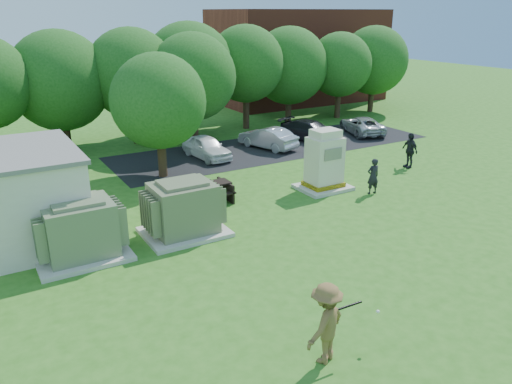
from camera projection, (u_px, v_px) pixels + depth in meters
ground at (318, 265)px, 16.32m from camera, size 120.00×120.00×0.00m
brick_building at (297, 56)px, 45.42m from camera, size 15.00×8.00×8.00m
parking_strip at (275, 147)px, 30.60m from camera, size 20.00×6.00×0.01m
transformer_left at (80, 231)px, 16.52m from camera, size 3.00×2.40×2.07m
transformer_right at (184, 210)px, 18.30m from camera, size 3.00×2.40×2.07m
generator_cabinet at (324, 163)px, 22.92m from camera, size 2.32×1.90×2.83m
picnic_table at (207, 191)px, 21.47m from camera, size 2.03×1.52×0.87m
batter at (326, 323)px, 11.55m from camera, size 1.50×1.18×2.04m
person_by_generator at (373, 176)px, 22.48m from camera, size 0.65×0.47×1.65m
person_walking_right at (410, 150)px, 26.26m from camera, size 0.59×1.14×1.87m
car_white at (207, 147)px, 28.07m from camera, size 1.83×3.82×1.26m
car_silver_a at (268, 138)px, 30.09m from camera, size 2.38×4.08×1.27m
car_dark at (311, 131)px, 31.84m from camera, size 3.08×4.70×1.27m
car_silver_b at (362, 125)px, 33.70m from camera, size 3.10×4.56×1.16m
batting_equipment at (349, 308)px, 11.70m from camera, size 1.51×0.21×0.50m
tree_row at (161, 75)px, 30.71m from camera, size 41.30×13.30×7.30m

